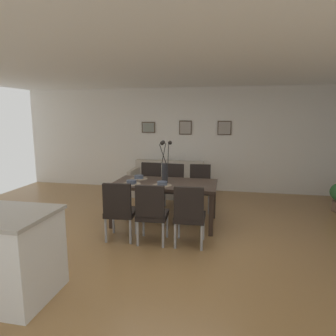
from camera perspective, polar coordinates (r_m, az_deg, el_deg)
The scene contains 21 objects.
ground_plane at distance 4.79m, azimuth -0.69°, elevation -13.25°, with size 9.00×9.00×0.00m, color olive.
back_wall_panel at distance 7.64m, azimuth 4.41°, elevation 5.49°, with size 9.00×0.10×2.60m, color silver.
ceiling_panel at distance 4.86m, azimuth 0.28°, elevation 18.87°, with size 9.00×7.20×0.08m, color white.
dining_table at distance 5.21m, azimuth -0.62°, elevation -3.62°, with size 1.80×0.97×0.74m.
dining_chair_near_left at distance 4.58m, azimuth -9.34°, elevation -7.66°, with size 0.47×0.47×0.92m.
dining_chair_near_right at distance 6.23m, azimuth -3.55°, elevation -2.85°, with size 0.46×0.46×0.92m.
dining_chair_far_left at distance 4.41m, azimuth -3.19°, elevation -8.26°, with size 0.46×0.46×0.92m.
dining_chair_far_right at distance 6.08m, azimuth 0.87°, elevation -3.15°, with size 0.46×0.46×0.92m.
dining_chair_mid_left at distance 4.33m, azimuth 4.15°, elevation -8.62°, with size 0.45×0.45×0.92m.
dining_chair_mid_right at distance 6.03m, azimuth 6.15°, elevation -3.31°, with size 0.46×0.46×0.92m.
centerpiece_vase at distance 5.14m, azimuth -0.61°, elevation 0.26°, with size 0.21×0.23×0.73m.
placemat_near_left at distance 5.13m, azimuth -7.05°, elevation -3.03°, with size 0.32×0.32×0.01m, color #7F705B.
bowl_near_left at distance 5.12m, azimuth -7.06°, elevation -2.62°, with size 0.17×0.17×0.07m.
placemat_near_right at distance 5.53m, azimuth -5.63°, elevation -2.04°, with size 0.32×0.32×0.01m, color #7F705B.
bowl_near_right at distance 5.52m, azimuth -5.64°, elevation -1.67°, with size 0.17×0.17×0.07m.
placemat_far_left at distance 4.98m, azimuth -1.14°, elevation -3.32°, with size 0.32×0.32×0.01m, color #7F705B.
bowl_far_left at distance 4.98m, azimuth -1.14°, elevation -2.91°, with size 0.17×0.17×0.07m.
sofa at distance 7.19m, azimuth -0.22°, elevation -2.98°, with size 1.72×0.84×0.80m.
framed_picture_left at distance 7.76m, azimuth -3.80°, elevation 7.82°, with size 0.36×0.03×0.28m.
framed_picture_center at distance 7.57m, azimuth 3.39°, elevation 7.77°, with size 0.32×0.03×0.35m.
framed_picture_right at distance 7.49m, azimuth 10.83°, elevation 7.60°, with size 0.34×0.03×0.35m.
Camera 1 is at (0.92, -4.31, 1.88)m, focal length 31.61 mm.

